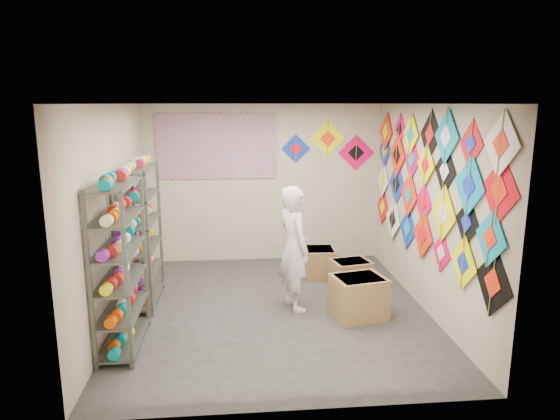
{
  "coord_description": "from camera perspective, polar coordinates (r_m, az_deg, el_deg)",
  "views": [
    {
      "loc": [
        -0.51,
        -6.23,
        2.71
      ],
      "look_at": [
        0.1,
        0.3,
        1.3
      ],
      "focal_mm": 32.0,
      "sensor_mm": 36.0,
      "label": 1
    }
  ],
  "objects": [
    {
      "name": "room_walls",
      "position": [
        6.34,
        -0.65,
        2.46
      ],
      "size": [
        4.5,
        4.5,
        4.5
      ],
      "color": "#B7A78C",
      "rests_on": "ground"
    },
    {
      "name": "back_wall_kites",
      "position": [
        8.66,
        5.86,
        7.22
      ],
      "size": [
        1.61,
        0.02,
        0.87
      ],
      "color": "#0D2FB3",
      "rests_on": "room_walls"
    },
    {
      "name": "ground",
      "position": [
        6.81,
        -0.62,
        -11.31
      ],
      "size": [
        4.5,
        4.5,
        0.0
      ],
      "primitive_type": "plane",
      "color": "#2D2A27"
    },
    {
      "name": "poster",
      "position": [
        8.49,
        -7.33,
        7.24
      ],
      "size": [
        2.0,
        0.01,
        1.1
      ],
      "primitive_type": "cube",
      "color": "#5D55B8",
      "rests_on": "room_walls"
    },
    {
      "name": "carton_a",
      "position": [
        6.59,
        8.95,
        -9.79
      ],
      "size": [
        0.74,
        0.66,
        0.54
      ],
      "primitive_type": "cube",
      "rotation": [
        0.0,
        0.0,
        0.22
      ],
      "color": "olive",
      "rests_on": "ground"
    },
    {
      "name": "carton_c",
      "position": [
        7.98,
        4.54,
        -6.01
      ],
      "size": [
        0.5,
        0.55,
        0.46
      ],
      "primitive_type": "cube",
      "rotation": [
        0.0,
        0.0,
        -0.04
      ],
      "color": "olive",
      "rests_on": "ground"
    },
    {
      "name": "shelf_rack_front",
      "position": [
        5.8,
        -17.82,
        -6.12
      ],
      "size": [
        0.4,
        1.1,
        1.9
      ],
      "primitive_type": "cube",
      "color": "#4C5147",
      "rests_on": "ground"
    },
    {
      "name": "carton_b",
      "position": [
        7.5,
        8.09,
        -7.39
      ],
      "size": [
        0.62,
        0.54,
        0.44
      ],
      "primitive_type": "cube",
      "rotation": [
        0.0,
        0.0,
        0.21
      ],
      "color": "olive",
      "rests_on": "ground"
    },
    {
      "name": "string_spools",
      "position": [
        6.38,
        -16.65,
        -3.5
      ],
      "size": [
        0.12,
        2.36,
        0.12
      ],
      "color": "#E81544",
      "rests_on": "ground"
    },
    {
      "name": "kite_wall_display",
      "position": [
        6.78,
        16.3,
        2.61
      ],
      "size": [
        0.06,
        4.35,
        2.09
      ],
      "color": "black",
      "rests_on": "room_walls"
    },
    {
      "name": "shopkeeper",
      "position": [
        6.59,
        1.61,
        -4.39
      ],
      "size": [
        0.86,
        0.78,
        1.67
      ],
      "primitive_type": "imported",
      "rotation": [
        0.0,
        0.0,
        1.91
      ],
      "color": "silver",
      "rests_on": "ground"
    },
    {
      "name": "shelf_rack_back",
      "position": [
        7.02,
        -15.59,
        -2.83
      ],
      "size": [
        0.4,
        1.1,
        1.9
      ],
      "primitive_type": "cube",
      "color": "#4C5147",
      "rests_on": "ground"
    }
  ]
}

